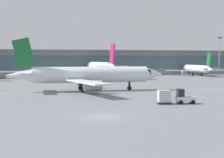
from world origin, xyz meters
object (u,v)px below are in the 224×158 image
taxiing_regional_jet (89,75)px  apron_light_mast_1 (219,54)px  cargo_dolly_lead (164,96)px  baggage_tug (184,97)px  gate_airplane_2 (100,67)px  gate_airplane_3 (196,69)px

taxiing_regional_jet → apron_light_mast_1: size_ratio=2.06×
cargo_dolly_lead → baggage_tug: bearing=-0.0°
cargo_dolly_lead → apron_light_mast_1: bearing=63.7°
apron_light_mast_1 → gate_airplane_2: bearing=-169.4°
taxiing_regional_jet → gate_airplane_2: bearing=77.4°
baggage_tug → apron_light_mast_1: 93.39m
taxiing_regional_jet → baggage_tug: taxiing_regional_jet is taller
baggage_tug → apron_light_mast_1: size_ratio=0.19×
gate_airplane_2 → gate_airplane_3: (36.50, 1.10, -0.79)m
gate_airplane_2 → taxiing_regional_jet: gate_airplane_2 is taller
gate_airplane_3 → gate_airplane_2: bearing=95.3°
cargo_dolly_lead → apron_light_mast_1: apron_light_mast_1 is taller
gate_airplane_3 → baggage_tug: 78.15m
baggage_tug → cargo_dolly_lead: bearing=180.0°
gate_airplane_2 → gate_airplane_3: 36.53m
gate_airplane_2 → apron_light_mast_1: 52.34m
gate_airplane_2 → apron_light_mast_1: (51.23, 9.58, 4.86)m
gate_airplane_2 → cargo_dolly_lead: 66.96m
gate_airplane_2 → baggage_tug: size_ratio=12.06×
gate_airplane_2 → cargo_dolly_lead: (-4.12, -66.79, -2.30)m
gate_airplane_3 → taxiing_regional_jet: size_ratio=0.83×
apron_light_mast_1 → gate_airplane_3: bearing=-150.1°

